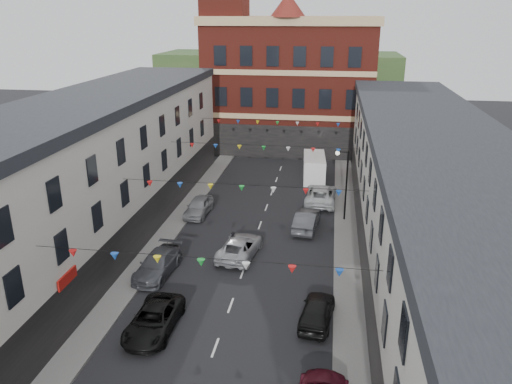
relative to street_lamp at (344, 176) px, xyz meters
The scene contains 18 objects.
ground 15.94m from the street_lamp, 115.07° to the right, with size 160.00×160.00×0.00m, color black.
pavement_left 18.43m from the street_lamp, 138.26° to the right, with size 1.80×64.00×0.15m, color #605E5B.
pavement_right 12.60m from the street_lamp, 88.33° to the right, with size 1.80×64.00×0.15m, color #605E5B.
terrace_left 22.52m from the street_lamp, 144.66° to the right, with size 8.40×56.00×10.70m.
terrace_right 14.04m from the street_lamp, 68.09° to the right, with size 8.40×56.00×9.70m.
civic_building 25.18m from the street_lamp, 105.30° to the left, with size 20.60×13.30×18.50m.
clock_tower 27.57m from the street_lamp, 123.79° to the left, with size 5.60×5.60×30.00m.
distant_hill 49.16m from the street_lamp, 102.40° to the left, with size 40.00×14.00×10.00m, color #284922.
street_lamp is the anchor object (origin of this frame).
car_left_c 20.10m from the street_lamp, 120.77° to the right, with size 2.27×4.93×1.37m, color black.
car_left_d 16.62m from the street_lamp, 137.64° to the right, with size 2.01×4.95×1.44m, color #484A50.
car_left_e 12.47m from the street_lamp, behind, with size 1.76×4.37×1.49m, color gray.
car_right_d 15.32m from the street_lamp, 95.60° to the right, with size 1.71×4.24×1.44m, color black.
car_right_e 4.67m from the street_lamp, 142.27° to the right, with size 1.66×4.75×1.56m, color #414347.
car_right_f 5.33m from the street_lamp, 115.00° to the left, with size 2.64×5.72×1.59m, color silver.
moving_car 10.93m from the street_lamp, 133.40° to the right, with size 2.38×5.15×1.43m, color #A6A7AD.
white_van 11.53m from the street_lamp, 104.19° to the left, with size 2.15×5.60×2.48m, color white.
pedestrian 10.97m from the street_lamp, 137.53° to the right, with size 0.58×0.38×1.60m, color black.
Camera 1 is at (5.35, -24.95, 16.26)m, focal length 35.00 mm.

